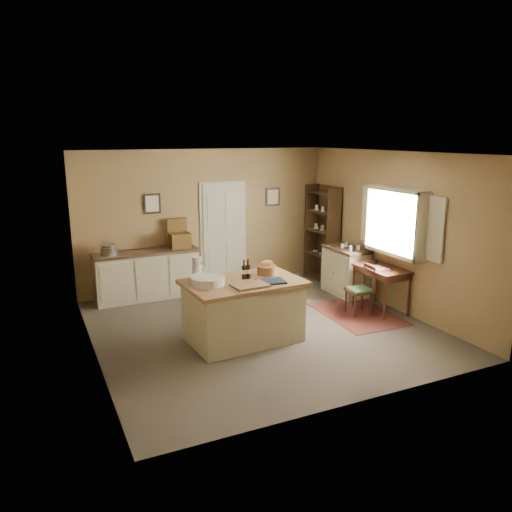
{
  "coord_description": "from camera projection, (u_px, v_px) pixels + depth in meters",
  "views": [
    {
      "loc": [
        -3.19,
        -6.64,
        2.95
      ],
      "look_at": [
        -0.05,
        0.08,
        1.15
      ],
      "focal_mm": 35.0,
      "sensor_mm": 36.0,
      "label": 1
    }
  ],
  "objects": [
    {
      "name": "right_cabinet",
      "position": [
        346.0,
        271.0,
        9.43
      ],
      "size": [
        0.53,
        0.95,
        0.99
      ],
      "color": "#BAAE92",
      "rests_on": "ground"
    },
    {
      "name": "framed_prints",
      "position": [
        216.0,
        200.0,
        9.72
      ],
      "size": [
        2.82,
        0.02,
        0.38
      ],
      "color": "black",
      "rests_on": "ground"
    },
    {
      "name": "desk_chair",
      "position": [
        359.0,
        290.0,
        8.37
      ],
      "size": [
        0.42,
        0.42,
        0.82
      ],
      "primitive_type": null,
      "rotation": [
        0.0,
        0.0,
        -0.1
      ],
      "color": "black",
      "rests_on": "ground"
    },
    {
      "name": "wall_right",
      "position": [
        392.0,
        231.0,
        8.57
      ],
      "size": [
        0.1,
        5.0,
        2.7
      ],
      "primitive_type": "cube",
      "color": "olive",
      "rests_on": "ground"
    },
    {
      "name": "writing_desk",
      "position": [
        381.0,
        273.0,
        8.48
      ],
      "size": [
        0.58,
        0.94,
        0.82
      ],
      "color": "#381A11",
      "rests_on": "ground"
    },
    {
      "name": "wall_left",
      "position": [
        89.0,
        261.0,
        6.51
      ],
      "size": [
        0.1,
        5.0,
        2.7
      ],
      "primitive_type": "cube",
      "color": "olive",
      "rests_on": "ground"
    },
    {
      "name": "sideboard",
      "position": [
        147.0,
        273.0,
        9.16
      ],
      "size": [
        1.89,
        0.54,
        1.18
      ],
      "color": "#BAAE92",
      "rests_on": "ground"
    },
    {
      "name": "door",
      "position": [
        223.0,
        233.0,
        9.93
      ],
      "size": [
        0.97,
        0.06,
        2.11
      ],
      "primitive_type": "cube",
      "color": "#ABB096",
      "rests_on": "ground"
    },
    {
      "name": "work_island",
      "position": [
        243.0,
        309.0,
        7.28
      ],
      "size": [
        1.73,
        1.18,
        1.2
      ],
      "rotation": [
        0.0,
        0.0,
        0.06
      ],
      "color": "#BAAE92",
      "rests_on": "ground"
    },
    {
      "name": "ground",
      "position": [
        261.0,
        328.0,
        7.86
      ],
      "size": [
        5.0,
        5.0,
        0.0
      ],
      "primitive_type": "plane",
      "color": "brown",
      "rests_on": "ground"
    },
    {
      "name": "wall_front",
      "position": [
        362.0,
        289.0,
        5.34
      ],
      "size": [
        5.0,
        0.1,
        2.7
      ],
      "primitive_type": "cube",
      "color": "olive",
      "rests_on": "ground"
    },
    {
      "name": "shelving_unit",
      "position": [
        324.0,
        234.0,
        10.28
      ],
      "size": [
        0.33,
        0.88,
        1.96
      ],
      "color": "black",
      "rests_on": "ground"
    },
    {
      "name": "ceiling",
      "position": [
        261.0,
        153.0,
        7.22
      ],
      "size": [
        5.0,
        5.0,
        0.0
      ],
      "primitive_type": "plane",
      "color": "silver",
      "rests_on": "wall_back"
    },
    {
      "name": "rug",
      "position": [
        358.0,
        314.0,
        8.45
      ],
      "size": [
        1.17,
        1.65,
        0.01
      ],
      "primitive_type": "cube",
      "rotation": [
        0.0,
        0.0,
        -0.04
      ],
      "color": "#54201B",
      "rests_on": "ground"
    },
    {
      "name": "window",
      "position": [
        397.0,
        221.0,
        8.31
      ],
      "size": [
        0.25,
        1.99,
        1.12
      ],
      "color": "#BAAE92",
      "rests_on": "ground"
    },
    {
      "name": "wall_back",
      "position": [
        206.0,
        219.0,
        9.74
      ],
      "size": [
        5.0,
        0.1,
        2.7
      ],
      "primitive_type": "cube",
      "color": "olive",
      "rests_on": "ground"
    }
  ]
}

